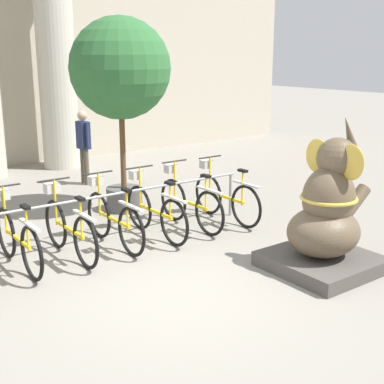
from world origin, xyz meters
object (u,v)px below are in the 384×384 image
bicycle_5 (113,218)px  potted_tree (120,73)px  bicycle_7 (189,202)px  bicycle_3 (17,237)px  elephant_statue (327,219)px  person_pedestrian (84,141)px  bicycle_6 (155,211)px  bicycle_8 (225,196)px  bicycle_4 (69,228)px

bicycle_5 → potted_tree: bearing=55.6°
bicycle_7 → bicycle_5: bearing=-178.7°
bicycle_3 → elephant_statue: bearing=-36.8°
bicycle_5 → elephant_statue: size_ratio=0.84×
potted_tree → bicycle_5: bearing=-124.4°
bicycle_7 → elephant_statue: elephant_statue is taller
bicycle_3 → bicycle_5: size_ratio=1.00×
person_pedestrian → potted_tree: potted_tree is taller
bicycle_6 → elephant_statue: (1.13, -2.41, 0.26)m
bicycle_8 → elephant_statue: 2.44m
bicycle_5 → bicycle_6: (0.71, -0.02, 0.00)m
bicycle_3 → bicycle_7: bearing=0.3°
elephant_statue → person_pedestrian: size_ratio=1.28×
bicycle_4 → potted_tree: potted_tree is taller
elephant_statue → bicycle_4: bearing=136.8°
elephant_statue → potted_tree: 4.42m
bicycle_7 → potted_tree: bearing=103.8°
bicycle_7 → elephant_statue: size_ratio=0.84×
bicycle_3 → potted_tree: potted_tree is taller
potted_tree → bicycle_6: bearing=-102.4°
person_pedestrian → bicycle_5: bearing=-109.7°
bicycle_8 → potted_tree: potted_tree is taller
bicycle_5 → elephant_statue: bearing=-52.8°
bicycle_8 → bicycle_6: bearing=179.9°
person_pedestrian → bicycle_3: bearing=-126.4°
bicycle_6 → potted_tree: size_ratio=0.50×
potted_tree → elephant_statue: bearing=-78.7°
bicycle_3 → person_pedestrian: 4.71m
bicycle_3 → elephant_statue: size_ratio=0.84×
bicycle_4 → person_pedestrian: person_pedestrian is taller
bicycle_4 → bicycle_6: size_ratio=1.00×
bicycle_3 → elephant_statue: 4.10m
bicycle_7 → potted_tree: size_ratio=0.50×
bicycle_4 → potted_tree: 3.11m
potted_tree → bicycle_7: bearing=-76.2°
bicycle_5 → elephant_statue: 3.06m
bicycle_3 → bicycle_4: size_ratio=1.00×
bicycle_3 → elephant_statue: (3.27, -2.45, 0.26)m
elephant_statue → person_pedestrian: 6.25m
bicycle_7 → person_pedestrian: 3.79m
bicycle_5 → person_pedestrian: size_ratio=1.07×
bicycle_3 → bicycle_8: bearing=-0.7°
bicycle_5 → bicycle_6: 0.71m
person_pedestrian → bicycle_4: bearing=-118.4°
person_pedestrian → elephant_statue: bearing=-85.5°
person_pedestrian → potted_tree: size_ratio=0.47×
bicycle_6 → person_pedestrian: (0.64, 3.81, 0.53)m
bicycle_4 → bicycle_7: same height
bicycle_7 → potted_tree: 2.56m
bicycle_8 → bicycle_4: bearing=180.0°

